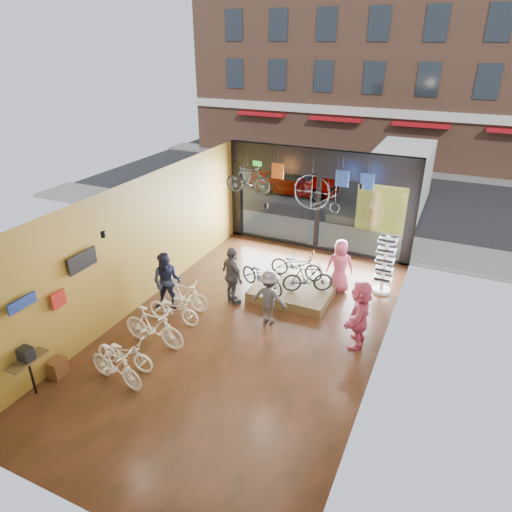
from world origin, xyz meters
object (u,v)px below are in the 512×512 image
Objects in this scene: street_car at (295,179)px; customer_2 at (232,276)px; floor_bike_2 at (124,353)px; display_bike_right at (297,265)px; customer_3 at (269,297)px; display_platform at (292,292)px; customer_5 at (360,314)px; box_truck at (397,184)px; floor_bike_1 at (116,366)px; sunglasses_rack at (385,265)px; customer_1 at (167,282)px; hung_bike at (248,179)px; customer_4 at (340,266)px; floor_bike_5 at (184,295)px; floor_bike_3 at (154,327)px; display_bike_left at (262,276)px; display_bike_mid at (308,278)px; floor_bike_4 at (174,309)px; penny_farthing at (319,195)px.

street_car is 2.48× the size of customer_2.
display_bike_right is at bearing -26.71° from floor_bike_2.
display_platform is at bearing -91.97° from customer_3.
customer_5 is at bearing -59.73° from floor_bike_2.
box_truck is at bearing -97.95° from customer_3.
sunglasses_rack is at bearing -27.97° from floor_bike_1.
customer_1 is 4.70m from hung_bike.
sunglasses_rack is at bearing -83.25° from box_truck.
customer_4 is at bearing -157.14° from sunglasses_rack.
customer_2 is 0.96× the size of sunglasses_rack.
customer_1 is (-4.68, -11.00, -0.52)m from box_truck.
floor_bike_5 is 1.01× the size of hung_bike.
floor_bike_5 is (-0.24, 1.80, -0.06)m from floor_bike_3.
display_bike_mid is at bearing -46.64° from display_bike_left.
customer_5 reaches higher than floor_bike_1.
floor_bike_2 is at bearing 155.38° from display_bike_right.
floor_bike_3 is at bearing -173.44° from floor_bike_4.
floor_bike_5 is at bearing -117.93° from penny_farthing.
floor_bike_2 is 4.07m from customer_3.
floor_bike_5 is 1.04× the size of display_bike_mid.
customer_5 is 1.18× the size of hung_bike.
floor_bike_1 is 0.89× the size of floor_bike_3.
floor_bike_1 is (1.24, -15.22, -0.29)m from street_car.
floor_bike_3 is at bearing 177.46° from display_bike_left.
display_platform is 0.93m from display_bike_right.
floor_bike_4 is 0.70m from floor_bike_5.
box_truck reaches higher than street_car.
customer_3 is (3.46, -11.42, 0.03)m from street_car.
box_truck reaches higher than floor_bike_3.
display_bike_left is at bearing -104.54° from box_truck.
hung_bike is at bearing 56.57° from display_bike_left.
display_bike_mid is 3.28m from penny_farthing.
customer_5 reaches higher than floor_bike_5.
penny_farthing reaches higher than floor_bike_4.
floor_bike_5 is 4.88m from customer_4.
floor_bike_5 is at bearing 6.86° from floor_bike_4.
penny_farthing is (-1.73, -6.11, 1.09)m from box_truck.
floor_bike_5 is 0.92× the size of display_bike_right.
floor_bike_3 is 2.88m from customer_2.
display_bike_right is at bearing -159.42° from street_car.
box_truck is 14.32m from floor_bike_2.
floor_bike_1 is 0.87× the size of customer_2.
floor_bike_4 is 0.86× the size of customer_5.
display_bike_right is 0.93× the size of customer_5.
display_bike_mid is at bearing -97.25° from box_truck.
customer_2 is at bearing -18.58° from customer_3.
sunglasses_rack is (3.28, 1.94, 0.19)m from display_bike_left.
box_truck is 9.63m from display_bike_left.
floor_bike_1 is 7.28m from customer_4.
floor_bike_5 is at bearing 7.26° from floor_bike_3.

